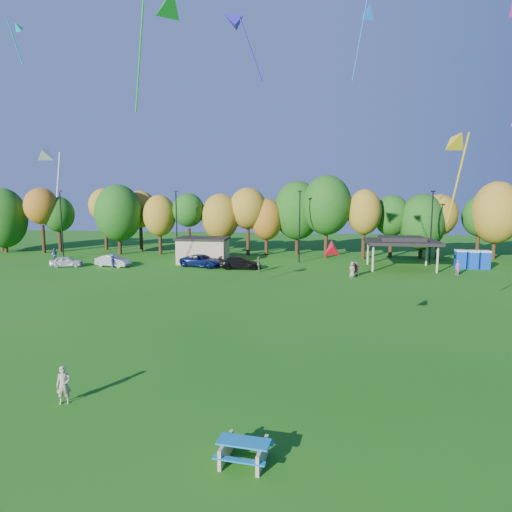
# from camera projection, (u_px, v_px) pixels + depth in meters

# --- Properties ---
(ground) EXTENTS (160.00, 160.00, 0.00)m
(ground) POSITION_uv_depth(u_px,v_px,m) (220.00, 410.00, 19.11)
(ground) COLOR #19600F
(ground) RESTS_ON ground
(tree_line) EXTENTS (93.57, 10.55, 11.15)m
(tree_line) POSITION_uv_depth(u_px,v_px,m) (279.00, 214.00, 63.08)
(tree_line) COLOR black
(tree_line) RESTS_ON ground
(lamp_posts) EXTENTS (64.50, 0.25, 9.09)m
(lamp_posts) POSITION_uv_depth(u_px,v_px,m) (300.00, 224.00, 57.44)
(lamp_posts) COLOR black
(lamp_posts) RESTS_ON ground
(utility_building) EXTENTS (6.30, 4.30, 3.25)m
(utility_building) POSITION_uv_depth(u_px,v_px,m) (203.00, 250.00, 57.43)
(utility_building) COLOR tan
(utility_building) RESTS_ON ground
(pavilion) EXTENTS (8.20, 6.20, 3.77)m
(pavilion) POSITION_uv_depth(u_px,v_px,m) (402.00, 241.00, 53.24)
(pavilion) COLOR tan
(pavilion) RESTS_ON ground
(porta_potties) EXTENTS (3.75, 1.46, 2.18)m
(porta_potties) POSITION_uv_depth(u_px,v_px,m) (472.00, 259.00, 53.35)
(porta_potties) COLOR #0D3BAF
(porta_potties) RESTS_ON ground
(picnic_table) EXTENTS (1.94, 1.67, 0.77)m
(picnic_table) POSITION_uv_depth(u_px,v_px,m) (244.00, 450.00, 15.38)
(picnic_table) COLOR tan
(picnic_table) RESTS_ON ground
(kite_flyer) EXTENTS (0.71, 0.60, 1.66)m
(kite_flyer) POSITION_uv_depth(u_px,v_px,m) (64.00, 385.00, 19.59)
(kite_flyer) COLOR tan
(kite_flyer) RESTS_ON ground
(car_a) EXTENTS (4.02, 2.41, 1.28)m
(car_a) POSITION_uv_depth(u_px,v_px,m) (66.00, 261.00, 54.76)
(car_a) COLOR silver
(car_a) RESTS_ON ground
(car_b) EXTENTS (4.46, 2.24, 1.40)m
(car_b) POSITION_uv_depth(u_px,v_px,m) (113.00, 261.00, 54.89)
(car_b) COLOR #A6A6AC
(car_b) RESTS_ON ground
(car_c) EXTENTS (5.76, 3.84, 1.47)m
(car_c) POSITION_uv_depth(u_px,v_px,m) (202.00, 261.00, 54.75)
(car_c) COLOR #0D1A4E
(car_c) RESTS_ON ground
(car_d) EXTENTS (5.08, 2.38, 1.43)m
(car_d) POSITION_uv_depth(u_px,v_px,m) (240.00, 263.00, 53.28)
(car_d) COLOR black
(car_d) RESTS_ON ground
(far_person_0) EXTENTS (0.78, 1.16, 1.66)m
(far_person_0) POSITION_uv_depth(u_px,v_px,m) (113.00, 261.00, 53.85)
(far_person_0) COLOR #464599
(far_person_0) RESTS_ON ground
(far_person_1) EXTENTS (0.64, 0.71, 1.64)m
(far_person_1) POSITION_uv_depth(u_px,v_px,m) (457.00, 268.00, 49.42)
(far_person_1) COLOR #AD51AD
(far_person_1) RESTS_ON ground
(far_person_2) EXTENTS (1.52, 1.15, 1.60)m
(far_person_2) POSITION_uv_depth(u_px,v_px,m) (356.00, 269.00, 48.81)
(far_person_2) COLOR #AF495F
(far_person_2) RESTS_ON ground
(far_person_3) EXTENTS (1.02, 0.94, 1.70)m
(far_person_3) POSITION_uv_depth(u_px,v_px,m) (54.00, 255.00, 58.94)
(far_person_3) COLOR #4A4597
(far_person_3) RESTS_ON ground
(far_person_4) EXTENTS (0.62, 1.09, 1.76)m
(far_person_4) POSITION_uv_depth(u_px,v_px,m) (259.00, 264.00, 51.30)
(far_person_4) COLOR #5D7A4B
(far_person_4) RESTS_ON ground
(far_person_5) EXTENTS (0.93, 0.97, 1.67)m
(far_person_5) POSITION_uv_depth(u_px,v_px,m) (352.00, 269.00, 48.21)
(far_person_5) COLOR #7E7C56
(far_person_5) RESTS_ON ground
(kite_1) EXTENTS (0.98, 1.27, 1.24)m
(kite_1) POSITION_uv_depth(u_px,v_px,m) (332.00, 246.00, 23.64)
(kite_1) COLOR red
(kite_5) EXTENTS (1.36, 2.26, 3.51)m
(kite_5) POSITION_uv_depth(u_px,v_px,m) (46.00, 152.00, 27.68)
(kite_5) COLOR silver
(kite_7) EXTENTS (3.54, 4.08, 7.62)m
(kite_7) POSITION_uv_depth(u_px,v_px,m) (169.00, 2.00, 27.28)
(kite_7) COLOR green
(kite_8) EXTENTS (2.74, 1.29, 4.49)m
(kite_8) POSITION_uv_depth(u_px,v_px,m) (232.00, 19.00, 27.69)
(kite_8) COLOR #221C9C
(kite_9) EXTENTS (2.15, 3.72, 6.40)m
(kite_9) POSITION_uv_depth(u_px,v_px,m) (368.00, 12.00, 36.59)
(kite_9) COLOR blue
(kite_10) EXTENTS (1.54, 3.29, 5.45)m
(kite_10) POSITION_uv_depth(u_px,v_px,m) (458.00, 140.00, 25.39)
(kite_10) COLOR yellow
(kite_13) EXTENTS (1.29, 2.57, 4.31)m
(kite_13) POSITION_uv_depth(u_px,v_px,m) (17.00, 27.00, 44.01)
(kite_13) COLOR #0BA3B2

